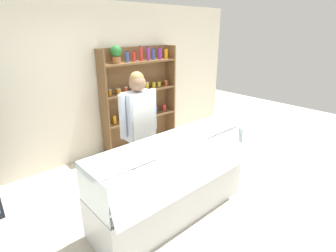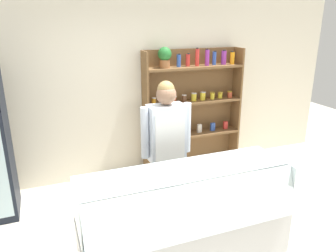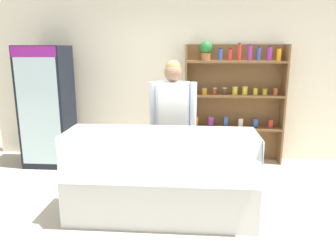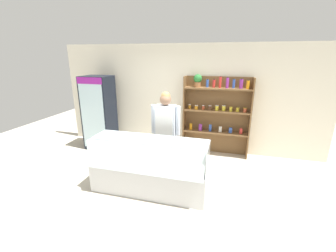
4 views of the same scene
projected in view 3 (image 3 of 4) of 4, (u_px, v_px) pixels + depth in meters
The scene contains 6 objects.
ground_plane at pixel (181, 213), 3.83m from camera, with size 12.00×12.00×0.00m, color beige.
back_wall at pixel (186, 80), 5.58m from camera, with size 6.80×0.10×2.70m, color silver.
drinks_fridge at pixel (47, 107), 5.27m from camera, with size 0.73×0.63×1.92m.
shelving_unit at pixel (233, 96), 5.39m from camera, with size 1.61×0.29×1.99m.
deli_display_case at pixel (160, 191), 3.67m from camera, with size 2.09×0.73×1.01m.
shop_clerk at pixel (173, 115), 4.23m from camera, with size 0.61×0.25×1.74m.
Camera 3 is at (0.12, -3.49, 1.88)m, focal length 35.00 mm.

